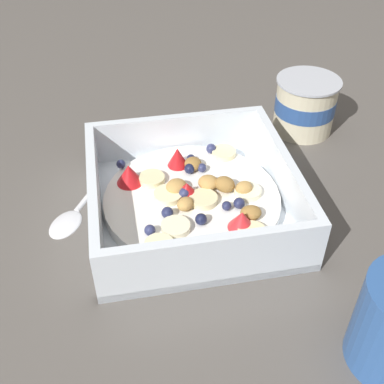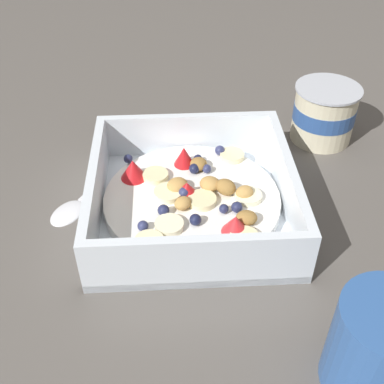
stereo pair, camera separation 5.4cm
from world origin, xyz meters
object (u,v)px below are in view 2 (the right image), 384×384
(yogurt_cup, at_px, (324,113))
(coffee_mug, at_px, (383,348))
(fruit_bowl, at_px, (192,199))
(spoon, at_px, (81,197))

(yogurt_cup, relative_size, coffee_mug, 0.80)
(fruit_bowl, xyz_separation_m, yogurt_cup, (0.19, 0.14, 0.02))
(fruit_bowl, relative_size, coffee_mug, 2.04)
(fruit_bowl, xyz_separation_m, spoon, (-0.13, 0.03, -0.02))
(yogurt_cup, xyz_separation_m, coffee_mug, (-0.05, -0.36, 0.01))
(fruit_bowl, height_order, yogurt_cup, yogurt_cup)
(spoon, xyz_separation_m, coffee_mug, (0.27, -0.24, 0.04))
(spoon, relative_size, yogurt_cup, 1.82)
(fruit_bowl, distance_m, spoon, 0.13)
(spoon, xyz_separation_m, yogurt_cup, (0.32, 0.12, 0.04))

